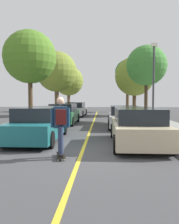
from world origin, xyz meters
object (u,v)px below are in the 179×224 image
Objects in this scene: parked_car_left_near at (64,114)px; street_tree_right_nearest at (146,66)px; parked_car_right_nearest at (137,127)px; parked_car_left_far at (76,109)px; streetlamp at (154,78)px; parked_car_right_near at (124,117)px; street_tree_right_near at (135,76)px; skateboard at (61,155)px; street_tree_left_nearest at (30,57)px; parked_car_left_nearest at (40,124)px; fire_hydrant at (32,121)px; skateboarder at (61,122)px; street_tree_left_near at (57,72)px; street_tree_right_far at (128,73)px; street_tree_left_far at (69,81)px.

parked_car_left_near is 0.79× the size of street_tree_right_nearest.
parked_car_left_far is at bearing 105.81° from parked_car_right_nearest.
streetlamp is at bearing -93.57° from street_tree_right_nearest.
parked_car_right_near is 10.69m from street_tree_right_near.
parked_car_left_near is 7.21m from parked_car_left_far.
parked_car_right_nearest is at bearing 39.52° from skateboard.
street_tree_left_nearest is (-1.97, -1.31, 3.77)m from parked_car_left_near.
street_tree_right_near is (6.05, 0.98, 3.38)m from parked_car_left_far.
parked_car_left_nearest is 6.60m from street_tree_left_nearest.
streetlamp reaches higher than skateboard.
parked_car_left_far reaches higher than fire_hydrant.
skateboarder is at bearing -84.95° from parked_car_left_far.
streetlamp is (7.81, -9.34, -1.48)m from street_tree_left_near.
street_tree_left_near is (-6.06, 9.24, 3.85)m from parked_car_right_near.
parked_car_left_near is 2.56× the size of skateboarder.
parked_car_left_far is at bearing 137.73° from street_tree_right_nearest.
street_tree_right_far is at bearing 83.20° from parked_car_right_near.
parked_car_left_nearest reaches higher than skateboard.
parked_car_left_far is 10.01m from fire_hydrant.
street_tree_left_nearest reaches higher than fire_hydrant.
parked_car_right_nearest is 2.56× the size of skateboarder.
parked_car_right_near is at bearing 48.54° from parked_car_left_nearest.
street_tree_left_near is at bearing -137.68° from street_tree_right_far.
street_tree_right_near is (1.97, 9.94, 3.41)m from parked_car_right_near.
street_tree_left_far is (-1.97, 15.99, 3.50)m from parked_car_left_near.
fire_hydrant is (-1.50, -2.69, -0.21)m from parked_car_left_near.
street_tree_right_far is (6.06, 21.18, 4.47)m from parked_car_left_nearest.
street_tree_right_near reaches higher than street_tree_right_nearest.
street_tree_right_near is (8.03, 0.69, -0.44)m from street_tree_left_near.
skateboarder is (-4.59, -17.58, -2.97)m from street_tree_right_near.
street_tree_left_far reaches higher than streetlamp.
street_tree_right_nearest is at bearing -90.00° from street_tree_right_far.
street_tree_left_nearest is 18.02m from street_tree_right_far.
street_tree_right_near is at bearing 55.20° from fire_hydrant.
street_tree_left_near is 12.26m from streetlamp.
parked_car_left_nearest is at bearing -105.96° from street_tree_right_far.
street_tree_right_near is (0.00, 6.48, -0.21)m from street_tree_right_nearest.
street_tree_right_nearest reaches higher than skateboard.
streetlamp is at bearing -50.12° from street_tree_left_near.
street_tree_right_far reaches higher than street_tree_left_near.
street_tree_right_far reaches higher than parked_car_right_nearest.
parked_car_right_nearest is at bearing -38.99° from fire_hydrant.
parked_car_left_nearest reaches higher than parked_car_left_far.
parked_car_left_near is 9.52m from skateboarder.
skateboard is at bearing -66.91° from street_tree_left_nearest.
parked_car_left_near reaches higher than parked_car_right_near.
streetlamp is (5.83, 4.52, 2.32)m from parked_car_left_nearest.
street_tree_right_nearest is at bearing 67.56° from skateboarder.
streetlamp is at bearing 59.82° from skateboard.
street_tree_right_near is 18.41m from skateboarder.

